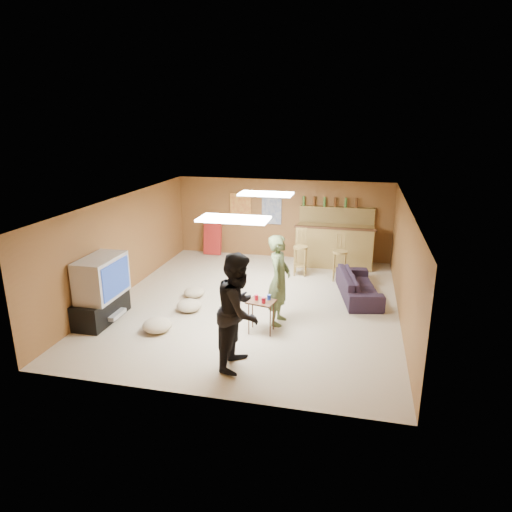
% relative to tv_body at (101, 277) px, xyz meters
% --- Properties ---
extents(ground, '(7.00, 7.00, 0.00)m').
position_rel_tv_body_xyz_m(ground, '(2.65, 1.50, -0.90)').
color(ground, '#B7A78C').
rests_on(ground, ground).
extents(ceiling, '(6.00, 7.00, 0.02)m').
position_rel_tv_body_xyz_m(ceiling, '(2.65, 1.50, 1.30)').
color(ceiling, silver).
rests_on(ceiling, ground).
extents(wall_back, '(6.00, 0.02, 2.20)m').
position_rel_tv_body_xyz_m(wall_back, '(2.65, 5.00, 0.20)').
color(wall_back, brown).
rests_on(wall_back, ground).
extents(wall_front, '(6.00, 0.02, 2.20)m').
position_rel_tv_body_xyz_m(wall_front, '(2.65, -2.00, 0.20)').
color(wall_front, brown).
rests_on(wall_front, ground).
extents(wall_left, '(0.02, 7.00, 2.20)m').
position_rel_tv_body_xyz_m(wall_left, '(-0.35, 1.50, 0.20)').
color(wall_left, brown).
rests_on(wall_left, ground).
extents(wall_right, '(0.02, 7.00, 2.20)m').
position_rel_tv_body_xyz_m(wall_right, '(5.65, 1.50, 0.20)').
color(wall_right, brown).
rests_on(wall_right, ground).
extents(tv_stand, '(0.55, 1.30, 0.50)m').
position_rel_tv_body_xyz_m(tv_stand, '(-0.07, 0.00, -0.65)').
color(tv_stand, black).
rests_on(tv_stand, ground).
extents(dvd_box, '(0.35, 0.50, 0.08)m').
position_rel_tv_body_xyz_m(dvd_box, '(0.15, 0.00, -0.75)').
color(dvd_box, '#B2B2B7').
rests_on(dvd_box, tv_stand).
extents(tv_body, '(0.60, 1.10, 0.80)m').
position_rel_tv_body_xyz_m(tv_body, '(0.00, 0.00, 0.00)').
color(tv_body, '#B2B2B7').
rests_on(tv_body, tv_stand).
extents(tv_screen, '(0.02, 0.95, 0.65)m').
position_rel_tv_body_xyz_m(tv_screen, '(0.31, 0.00, 0.00)').
color(tv_screen, navy).
rests_on(tv_screen, tv_body).
extents(bar_counter, '(2.00, 0.60, 1.10)m').
position_rel_tv_body_xyz_m(bar_counter, '(4.15, 4.45, -0.35)').
color(bar_counter, olive).
rests_on(bar_counter, ground).
extents(bar_lip, '(2.10, 0.12, 0.05)m').
position_rel_tv_body_xyz_m(bar_lip, '(4.15, 4.20, 0.20)').
color(bar_lip, '#3C2213').
rests_on(bar_lip, bar_counter).
extents(bar_shelf, '(2.00, 0.18, 0.05)m').
position_rel_tv_body_xyz_m(bar_shelf, '(4.15, 4.90, 0.60)').
color(bar_shelf, olive).
rests_on(bar_shelf, bar_backing).
extents(bar_backing, '(2.00, 0.14, 0.60)m').
position_rel_tv_body_xyz_m(bar_backing, '(4.15, 4.92, 0.30)').
color(bar_backing, olive).
rests_on(bar_backing, bar_counter).
extents(poster_left, '(0.60, 0.03, 0.85)m').
position_rel_tv_body_xyz_m(poster_left, '(1.45, 4.96, 0.45)').
color(poster_left, '#BF3F26').
rests_on(poster_left, wall_back).
extents(poster_right, '(0.55, 0.03, 0.80)m').
position_rel_tv_body_xyz_m(poster_right, '(2.35, 4.96, 0.45)').
color(poster_right, '#334C99').
rests_on(poster_right, wall_back).
extents(folding_chair_stack, '(0.50, 0.26, 0.91)m').
position_rel_tv_body_xyz_m(folding_chair_stack, '(0.65, 4.80, -0.45)').
color(folding_chair_stack, '#B22420').
rests_on(folding_chair_stack, ground).
extents(ceiling_panel_front, '(1.20, 0.60, 0.04)m').
position_rel_tv_body_xyz_m(ceiling_panel_front, '(2.65, 0.00, 1.27)').
color(ceiling_panel_front, white).
rests_on(ceiling_panel_front, ceiling).
extents(ceiling_panel_back, '(1.20, 0.60, 0.04)m').
position_rel_tv_body_xyz_m(ceiling_panel_back, '(2.65, 2.70, 1.27)').
color(ceiling_panel_back, white).
rests_on(ceiling_panel_back, ceiling).
extents(person_olive, '(0.46, 0.67, 1.76)m').
position_rel_tv_body_xyz_m(person_olive, '(3.34, 0.67, -0.02)').
color(person_olive, '#495732').
rests_on(person_olive, ground).
extents(person_black, '(0.77, 0.96, 1.88)m').
position_rel_tv_body_xyz_m(person_black, '(3.00, -1.02, 0.04)').
color(person_black, black).
rests_on(person_black, ground).
extents(sofa, '(1.10, 2.00, 0.55)m').
position_rel_tv_body_xyz_m(sofa, '(4.83, 2.36, -0.62)').
color(sofa, black).
rests_on(sofa, ground).
extents(tray_table, '(0.55, 0.48, 0.62)m').
position_rel_tv_body_xyz_m(tray_table, '(3.09, 0.20, -0.59)').
color(tray_table, '#3C2213').
rests_on(tray_table, ground).
extents(cup_red_near, '(0.09, 0.09, 0.10)m').
position_rel_tv_body_xyz_m(cup_red_near, '(3.00, 0.22, -0.23)').
color(cup_red_near, '#A30A1F').
rests_on(cup_red_near, tray_table).
extents(cup_red_far, '(0.10, 0.10, 0.11)m').
position_rel_tv_body_xyz_m(cup_red_far, '(3.16, 0.11, -0.22)').
color(cup_red_far, '#A30A1F').
rests_on(cup_red_far, tray_table).
extents(cup_blue, '(0.09, 0.09, 0.10)m').
position_rel_tv_body_xyz_m(cup_blue, '(3.22, 0.27, -0.23)').
color(cup_blue, '#17359F').
rests_on(cup_blue, tray_table).
extents(bar_stool_left, '(0.41, 0.41, 1.28)m').
position_rel_tv_body_xyz_m(bar_stool_left, '(3.37, 3.55, -0.26)').
color(bar_stool_left, olive).
rests_on(bar_stool_left, ground).
extents(bar_stool_right, '(0.51, 0.51, 1.23)m').
position_rel_tv_body_xyz_m(bar_stool_right, '(4.35, 3.36, -0.28)').
color(bar_stool_right, olive).
rests_on(bar_stool_right, ground).
extents(cushion_near_tv, '(0.60, 0.60, 0.23)m').
position_rel_tv_body_xyz_m(cushion_near_tv, '(1.44, 0.81, -0.78)').
color(cushion_near_tv, tan).
rests_on(cushion_near_tv, ground).
extents(cushion_mid, '(0.61, 0.61, 0.21)m').
position_rel_tv_body_xyz_m(cushion_mid, '(1.27, 1.56, -0.80)').
color(cushion_mid, tan).
rests_on(cushion_mid, ground).
extents(cushion_far, '(0.60, 0.60, 0.24)m').
position_rel_tv_body_xyz_m(cushion_far, '(1.20, -0.21, -0.78)').
color(cushion_far, tan).
rests_on(cushion_far, ground).
extents(bottle_row, '(1.48, 0.08, 0.26)m').
position_rel_tv_body_xyz_m(bottle_row, '(3.95, 4.88, 0.75)').
color(bottle_row, '#3F7233').
rests_on(bottle_row, bar_shelf).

